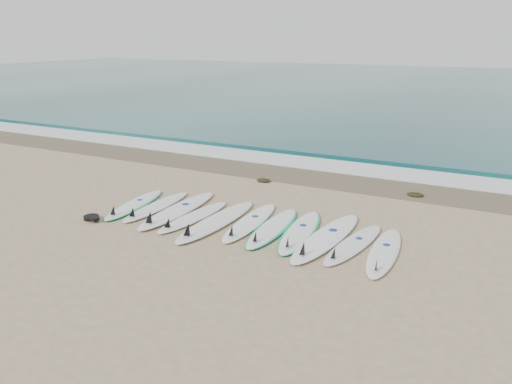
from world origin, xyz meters
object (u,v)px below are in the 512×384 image
at_px(surfboard_0, 134,205).
at_px(surfboard_5, 249,222).
at_px(surfboard_10, 384,252).
at_px(leash_coil, 92,218).

xyz_separation_m(surfboard_0, surfboard_5, (2.91, 0.18, 0.01)).
bearing_deg(surfboard_5, surfboard_0, 179.23).
xyz_separation_m(surfboard_5, surfboard_10, (2.85, -0.22, -0.00)).
bearing_deg(surfboard_10, leash_coil, -174.32).
xyz_separation_m(surfboard_0, surfboard_10, (5.76, -0.04, 0.01)).
distance_m(surfboard_0, surfboard_5, 2.92).
relative_size(surfboard_0, leash_coil, 5.18).
relative_size(surfboard_5, surfboard_10, 1.05).
distance_m(surfboard_5, leash_coil, 3.37).
height_order(surfboard_0, leash_coil, surfboard_0).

